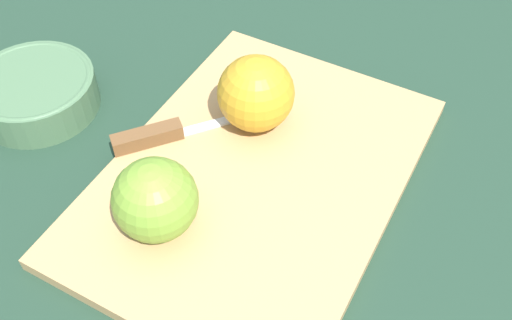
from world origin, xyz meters
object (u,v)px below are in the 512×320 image
at_px(apple_half_right, 256,93).
at_px(bowl, 35,91).
at_px(apple_half_left, 156,200).
at_px(knife, 156,135).

height_order(apple_half_right, bowl, apple_half_right).
bearing_deg(apple_half_right, apple_half_left, 123.74).
distance_m(apple_half_right, bowl, 0.27).
bearing_deg(bowl, apple_half_left, -121.44).
bearing_deg(apple_half_left, knife, 80.87).
distance_m(knife, bowl, 0.17).
distance_m(apple_half_left, knife, 0.12).
bearing_deg(apple_half_right, bowl, 57.68).
xyz_separation_m(apple_half_left, bowl, (0.13, 0.21, -0.03)).
distance_m(apple_half_left, apple_half_right, 0.17).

